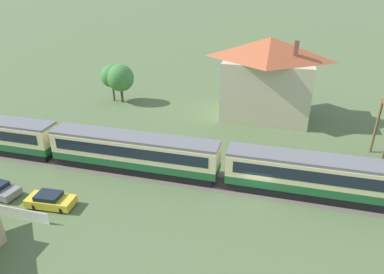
{
  "coord_description": "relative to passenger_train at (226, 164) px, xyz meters",
  "views": [
    {
      "loc": [
        1.05,
        -27.33,
        18.7
      ],
      "look_at": [
        -7.86,
        5.83,
        2.34
      ],
      "focal_mm": 32.0,
      "sensor_mm": 36.0,
      "label": 1
    }
  ],
  "objects": [
    {
      "name": "station_house_terracotta_roof",
      "position": [
        2.39,
        19.09,
        3.56
      ],
      "size": [
        12.72,
        9.38,
        11.24
      ],
      "color": "beige",
      "rests_on": "ground_plane"
    },
    {
      "name": "yard_tree_1",
      "position": [
        -21.76,
        19.5,
        1.86
      ],
      "size": [
        3.58,
        3.58,
        5.9
      ],
      "color": "#4C3823",
      "rests_on": "ground_plane"
    },
    {
      "name": "yard_tree_2",
      "position": [
        -20.18,
        19.24,
        1.75
      ],
      "size": [
        4.23,
        4.23,
        6.11
      ],
      "color": "#4C3823",
      "rests_on": "ground_plane"
    },
    {
      "name": "railway_track",
      "position": [
        4.17,
        0.0,
        -2.22
      ],
      "size": [
        131.83,
        3.6,
        0.04
      ],
      "color": "#665B51",
      "rests_on": "ground_plane"
    },
    {
      "name": "ground_plane",
      "position": [
        3.25,
        -1.15,
        -2.23
      ],
      "size": [
        600.0,
        600.0,
        0.0
      ],
      "primitive_type": "plane",
      "color": "#566B42"
    },
    {
      "name": "passenger_train",
      "position": [
        0.0,
        0.0,
        0.0
      ],
      "size": [
        73.67,
        2.84,
        4.02
      ],
      "color": "#1E6033",
      "rests_on": "ground_plane"
    },
    {
      "name": "parked_car_yellow",
      "position": [
        -14.29,
        -7.69,
        -1.61
      ],
      "size": [
        4.3,
        2.12,
        1.29
      ],
      "rotation": [
        0.0,
        0.0,
        0.07
      ],
      "color": "yellow",
      "rests_on": "ground_plane"
    }
  ]
}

